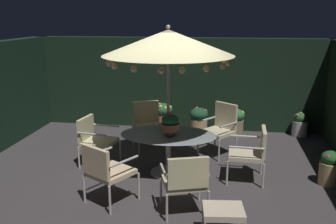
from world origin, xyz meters
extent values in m
cube|color=#403A3D|center=(0.00, 0.00, -0.01)|extent=(7.48, 6.52, 0.02)
cube|color=black|center=(0.00, 3.11, 1.12)|extent=(7.48, 0.30, 2.24)
cylinder|color=#BCAFA3|center=(0.16, 0.19, 0.01)|extent=(0.64, 0.64, 0.03)
cylinder|color=#BCAFA3|center=(0.16, 0.19, 0.36)|extent=(0.09, 0.09, 0.71)
ellipsoid|color=gray|center=(0.16, 0.19, 0.73)|extent=(1.70, 1.16, 0.03)
cylinder|color=#BBB6AB|center=(0.16, 0.19, 1.14)|extent=(0.06, 0.06, 2.27)
cone|color=beige|center=(0.16, 0.19, 2.33)|extent=(2.22, 2.22, 0.42)
sphere|color=#BBB6AB|center=(0.16, 0.19, 2.59)|extent=(0.07, 0.07, 0.07)
sphere|color=#F9DB8C|center=(1.15, 0.18, 2.01)|extent=(0.10, 0.10, 0.10)
sphere|color=#F9DB8C|center=(1.08, 0.55, 2.01)|extent=(0.10, 0.10, 0.10)
sphere|color=#F9DB8C|center=(0.88, 0.87, 2.01)|extent=(0.10, 0.10, 0.10)
sphere|color=#F9DB8C|center=(0.49, 1.12, 2.01)|extent=(0.10, 0.10, 0.10)
sphere|color=#F9DB8C|center=(0.17, 1.17, 2.01)|extent=(0.10, 0.10, 0.10)
sphere|color=#F9DB8C|center=(-0.19, 1.11, 2.01)|extent=(0.10, 0.10, 0.10)
sphere|color=#F9DB8C|center=(-0.56, 0.86, 2.01)|extent=(0.10, 0.10, 0.10)
sphere|color=#F9DB8C|center=(-0.75, 0.57, 2.01)|extent=(0.10, 0.10, 0.10)
sphere|color=#F9DB8C|center=(-0.83, 0.15, 2.01)|extent=(0.10, 0.10, 0.10)
sphere|color=#F9DB8C|center=(-0.77, -0.16, 2.01)|extent=(0.10, 0.10, 0.10)
sphere|color=#F9DB8C|center=(-0.57, -0.48, 2.01)|extent=(0.10, 0.10, 0.10)
sphere|color=#F9DB8C|center=(-0.20, -0.73, 2.01)|extent=(0.10, 0.10, 0.10)
sphere|color=#F9DB8C|center=(0.21, -0.80, 2.01)|extent=(0.10, 0.10, 0.10)
sphere|color=#F9DB8C|center=(0.51, -0.74, 2.01)|extent=(0.10, 0.10, 0.10)
sphere|color=#F9DB8C|center=(0.84, -0.53, 2.01)|extent=(0.10, 0.10, 0.10)
sphere|color=#F9DB8C|center=(1.07, -0.20, 2.01)|extent=(0.10, 0.10, 0.10)
cylinder|color=#A26746|center=(0.21, 0.09, 0.79)|extent=(0.15, 0.15, 0.10)
cylinder|color=#A26143|center=(0.21, 0.09, 0.90)|extent=(0.32, 0.32, 0.12)
ellipsoid|color=#1D5D37|center=(0.21, 0.09, 1.03)|extent=(0.30, 0.30, 0.18)
sphere|color=#A84289|center=(0.21, 0.09, 1.10)|extent=(0.10, 0.10, 0.10)
cylinder|color=#B4B0A7|center=(1.05, 0.86, 0.22)|extent=(0.04, 0.04, 0.44)
cylinder|color=#B4B0A7|center=(0.62, 1.21, 0.22)|extent=(0.04, 0.04, 0.44)
cylinder|color=#B4B0A7|center=(1.39, 1.29, 0.22)|extent=(0.04, 0.04, 0.44)
cylinder|color=#B4B0A7|center=(0.95, 1.63, 0.22)|extent=(0.04, 0.04, 0.44)
cube|color=beige|center=(1.00, 1.25, 0.48)|extent=(0.76, 0.75, 0.07)
cube|color=beige|center=(1.16, 1.45, 0.78)|extent=(0.45, 0.38, 0.53)
cylinder|color=#B4B0A7|center=(1.22, 1.08, 0.70)|extent=(0.35, 0.43, 0.04)
cylinder|color=#B4B0A7|center=(0.78, 1.42, 0.70)|extent=(0.35, 0.43, 0.04)
cylinder|color=#B4B2AA|center=(-0.05, 1.29, 0.22)|extent=(0.04, 0.04, 0.44)
cylinder|color=#B4B2AA|center=(-0.58, 1.03, 0.22)|extent=(0.04, 0.04, 0.44)
cylinder|color=#B4B2AA|center=(-0.29, 1.77, 0.22)|extent=(0.04, 0.04, 0.44)
cylinder|color=#B4B2AA|center=(-0.82, 1.52, 0.22)|extent=(0.04, 0.04, 0.44)
cube|color=beige|center=(-0.44, 1.40, 0.48)|extent=(0.75, 0.73, 0.07)
cube|color=beige|center=(-0.55, 1.64, 0.75)|extent=(0.53, 0.30, 0.47)
cylinder|color=#B4B2AA|center=(-0.17, 1.53, 0.72)|extent=(0.26, 0.48, 0.04)
cylinder|color=#B4B2AA|center=(-0.70, 1.27, 0.72)|extent=(0.26, 0.48, 0.04)
cylinder|color=#B7B7AB|center=(-0.85, 0.62, 0.21)|extent=(0.04, 0.04, 0.42)
cylinder|color=#B7B7AB|center=(-0.93, 0.05, 0.21)|extent=(0.04, 0.04, 0.42)
cylinder|color=#B7B7AB|center=(-1.43, 0.70, 0.21)|extent=(0.04, 0.04, 0.42)
cylinder|color=#B7B7AB|center=(-1.51, 0.14, 0.21)|extent=(0.04, 0.04, 0.42)
cube|color=beige|center=(-1.18, 0.38, 0.46)|extent=(0.64, 0.63, 0.07)
cube|color=beige|center=(-1.45, 0.42, 0.70)|extent=(0.14, 0.55, 0.43)
cylinder|color=#B7B7AB|center=(-1.14, 0.66, 0.70)|extent=(0.55, 0.11, 0.04)
cylinder|color=#B7B7AB|center=(-1.22, 0.09, 0.70)|extent=(0.55, 0.11, 0.04)
cylinder|color=#B9B2A7|center=(-0.63, -0.58, 0.22)|extent=(0.04, 0.04, 0.44)
cylinder|color=#B9B2A7|center=(-0.13, -0.87, 0.22)|extent=(0.04, 0.04, 0.44)
cylinder|color=#B9B2A7|center=(-0.93, -1.09, 0.22)|extent=(0.04, 0.04, 0.44)
cylinder|color=#B9B2A7|center=(-0.43, -1.38, 0.22)|extent=(0.04, 0.04, 0.44)
cube|color=beige|center=(-0.53, -0.98, 0.48)|extent=(0.78, 0.78, 0.07)
cube|color=beige|center=(-0.67, -1.22, 0.73)|extent=(0.50, 0.33, 0.44)
cylinder|color=#B9B2A7|center=(-0.78, -0.83, 0.73)|extent=(0.32, 0.50, 0.04)
cylinder|color=#B9B2A7|center=(-0.28, -1.13, 0.73)|extent=(0.32, 0.50, 0.04)
cylinder|color=#B5B3A9|center=(0.23, -0.94, 0.21)|extent=(0.04, 0.04, 0.41)
cylinder|color=#B5B3A9|center=(0.79, -0.75, 0.21)|extent=(0.04, 0.04, 0.41)
cylinder|color=#B5B3A9|center=(0.40, -1.45, 0.21)|extent=(0.04, 0.04, 0.41)
cylinder|color=#B5B3A9|center=(0.96, -1.26, 0.21)|extent=(0.04, 0.04, 0.41)
cube|color=#CCC08E|center=(0.59, -1.10, 0.45)|extent=(0.72, 0.68, 0.07)
cube|color=#CCC08E|center=(0.67, -1.34, 0.70)|extent=(0.56, 0.24, 0.44)
cylinder|color=#B5B3A9|center=(0.31, -1.19, 0.65)|extent=(0.20, 0.50, 0.04)
cylinder|color=#B5B3A9|center=(0.87, -1.00, 0.65)|extent=(0.20, 0.50, 0.04)
cylinder|color=#B8B6A5|center=(1.21, -0.15, 0.21)|extent=(0.04, 0.04, 0.43)
cylinder|color=#B8B6A5|center=(1.23, 0.44, 0.21)|extent=(0.04, 0.04, 0.43)
cylinder|color=#B8B6A5|center=(1.80, -0.18, 0.21)|extent=(0.04, 0.04, 0.43)
cylinder|color=#B8B6A5|center=(1.82, 0.42, 0.21)|extent=(0.04, 0.04, 0.43)
cube|color=beige|center=(1.52, 0.13, 0.46)|extent=(0.60, 0.61, 0.07)
cube|color=beige|center=(1.80, 0.12, 0.71)|extent=(0.08, 0.57, 0.43)
cylinder|color=#B8B6A5|center=(1.50, -0.17, 0.69)|extent=(0.56, 0.06, 0.04)
cylinder|color=#B8B6A5|center=(1.53, 0.43, 0.69)|extent=(0.56, 0.06, 0.04)
cylinder|color=#B6B3AB|center=(0.90, -1.57, 0.18)|extent=(0.03, 0.03, 0.36)
cylinder|color=#B6B3AB|center=(1.38, -1.51, 0.18)|extent=(0.03, 0.03, 0.36)
cube|color=beige|center=(1.16, -1.74, 0.40)|extent=(0.56, 0.48, 0.08)
cylinder|color=#AF5F4D|center=(-0.36, 2.81, 0.19)|extent=(0.40, 0.40, 0.38)
ellipsoid|color=#265534|center=(-0.36, 2.81, 0.50)|extent=(0.45, 0.45, 0.32)
sphere|color=#EDC655|center=(-0.19, 2.78, 0.58)|extent=(0.08, 0.08, 0.08)
sphere|color=#E7C54B|center=(-0.27, 2.91, 0.58)|extent=(0.07, 0.07, 0.07)
sphere|color=#EEC458|center=(-0.47, 2.92, 0.60)|extent=(0.10, 0.10, 0.10)
sphere|color=yellow|center=(-0.50, 2.81, 0.55)|extent=(0.07, 0.07, 0.07)
sphere|color=#E6CB4A|center=(-0.41, 2.67, 0.61)|extent=(0.08, 0.08, 0.08)
sphere|color=yellow|center=(-0.28, 2.65, 0.58)|extent=(0.10, 0.10, 0.10)
cylinder|color=#847055|center=(1.40, 2.72, 0.17)|extent=(0.39, 0.39, 0.35)
ellipsoid|color=#2A6D37|center=(1.40, 2.72, 0.46)|extent=(0.43, 0.43, 0.30)
sphere|color=#F8C955|center=(1.55, 2.70, 0.53)|extent=(0.09, 0.09, 0.09)
sphere|color=#F1CF57|center=(1.41, 2.82, 0.47)|extent=(0.10, 0.10, 0.10)
sphere|color=#F8C046|center=(1.22, 2.68, 0.49)|extent=(0.08, 0.08, 0.08)
sphere|color=yellow|center=(1.40, 2.62, 0.51)|extent=(0.07, 0.07, 0.07)
cylinder|color=tan|center=(2.92, 0.15, 0.20)|extent=(0.35, 0.35, 0.39)
ellipsoid|color=#235428|center=(2.92, 0.15, 0.48)|extent=(0.32, 0.32, 0.22)
sphere|color=red|center=(2.88, 0.25, 0.51)|extent=(0.09, 0.09, 0.09)
sphere|color=#CF333C|center=(2.84, 0.06, 0.53)|extent=(0.06, 0.06, 0.06)
cylinder|color=silver|center=(2.89, 2.77, 0.18)|extent=(0.34, 0.34, 0.37)
ellipsoid|color=#265425|center=(2.89, 2.77, 0.45)|extent=(0.31, 0.31, 0.22)
sphere|color=#DB4562|center=(3.01, 2.80, 0.48)|extent=(0.06, 0.06, 0.06)
sphere|color=#D5507C|center=(2.91, 2.85, 0.51)|extent=(0.10, 0.10, 0.10)
sphere|color=#EA4E74|center=(2.85, 2.83, 0.50)|extent=(0.06, 0.06, 0.06)
sphere|color=#E7497A|center=(2.80, 2.68, 0.53)|extent=(0.07, 0.07, 0.07)
sphere|color=#EA596A|center=(2.92, 2.70, 0.47)|extent=(0.09, 0.09, 0.09)
cylinder|color=tan|center=(0.53, 2.55, 0.19)|extent=(0.40, 0.40, 0.37)
ellipsoid|color=#1B462B|center=(0.53, 2.55, 0.49)|extent=(0.43, 0.43, 0.30)
sphere|color=#EB5073|center=(0.67, 2.59, 0.56)|extent=(0.11, 0.11, 0.11)
sphere|color=#D55174|center=(0.58, 2.70, 0.50)|extent=(0.09, 0.09, 0.09)
sphere|color=#DB5876|center=(0.47, 2.68, 0.60)|extent=(0.08, 0.08, 0.08)
sphere|color=#EC4F65|center=(0.37, 2.60, 0.52)|extent=(0.06, 0.06, 0.06)
sphere|color=#EF5465|center=(0.49, 2.44, 0.53)|extent=(0.11, 0.11, 0.11)
sphere|color=#DD567D|center=(0.63, 2.46, 0.56)|extent=(0.08, 0.08, 0.08)
camera|label=1|loc=(1.12, -5.99, 2.78)|focal=39.84mm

